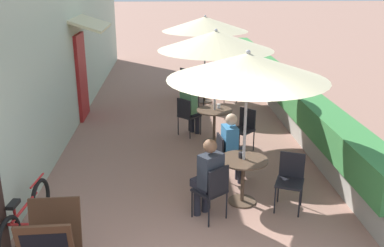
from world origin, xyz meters
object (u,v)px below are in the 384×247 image
coffee_cup_mid (219,106)px  cafe_chair_far_right (187,80)px  seated_patron_mid_left (190,105)px  cafe_chair_far_left (229,83)px  cafe_chair_near_left (291,177)px  cafe_chair_mid_right (244,126)px  cafe_chair_near_right (226,155)px  patio_table_near (243,172)px  patio_umbrella_near (248,66)px  cafe_chair_far_back (198,90)px  patio_table_far (205,84)px  seated_patron_near_right (233,145)px  seated_patron_near_back (208,175)px  cafe_chair_near_back (213,188)px  patio_umbrella_mid (216,41)px  coffee_cup_far (202,74)px  patio_table_mid (214,119)px  coffee_cup_near (241,155)px  patio_umbrella_far (205,24)px  cafe_chair_mid_left (187,114)px  bicycle_leaning (26,217)px

coffee_cup_mid → cafe_chair_far_right: bearing=97.9°
seated_patron_mid_left → cafe_chair_far_left: bearing=110.9°
cafe_chair_near_left → cafe_chair_mid_right: bearing=-60.5°
cafe_chair_near_right → patio_table_near: bearing=6.1°
patio_umbrella_near → cafe_chair_far_back: (-0.35, 5.10, -1.67)m
patio_table_far → cafe_chair_far_back: (-0.24, -0.68, -0.01)m
patio_umbrella_near → seated_patron_near_right: size_ratio=1.94×
seated_patron_near_right → seated_patron_near_back: bearing=-32.8°
seated_patron_near_back → cafe_chair_near_back: bearing=-90.0°
patio_umbrella_near → patio_table_far: 6.01m
cafe_chair_near_left → patio_umbrella_mid: patio_umbrella_mid is taller
cafe_chair_mid_right → patio_table_far: bearing=-37.0°
cafe_chair_far_back → coffee_cup_far: (0.16, 0.73, 0.27)m
patio_umbrella_near → patio_table_far: size_ratio=3.20×
coffee_cup_mid → patio_table_far: 3.08m
patio_umbrella_near → cafe_chair_near_left: bearing=-16.0°
cafe_chair_near_left → patio_table_mid: bearing=-50.7°
coffee_cup_near → coffee_cup_far: bearing=91.5°
cafe_chair_near_left → patio_table_far: cafe_chair_near_left is taller
cafe_chair_near_right → cafe_chair_far_back: bearing=174.5°
seated_patron_near_right → cafe_chair_far_right: size_ratio=1.44×
cafe_chair_mid_right → coffee_cup_far: 3.74m
patio_table_near → seated_patron_mid_left: (-0.65, 3.13, 0.16)m
patio_umbrella_mid → patio_table_near: bearing=-86.3°
patio_table_near → cafe_chair_near_left: size_ratio=0.87×
seated_patron_mid_left → cafe_chair_far_left: (1.25, 2.77, -0.17)m
patio_umbrella_far → patio_table_far: bearing=-90.0°
cafe_chair_mid_left → seated_patron_mid_left: 0.20m
cafe_chair_near_left → cafe_chair_far_right: 6.65m
patio_umbrella_near → coffee_cup_near: bearing=124.0°
cafe_chair_near_left → patio_table_mid: 2.93m
cafe_chair_near_right → bicycle_leaning: 3.30m
seated_patron_near_back → cafe_chair_near_left: bearing=-28.4°
cafe_chair_mid_left → coffee_cup_mid: (0.66, -0.35, 0.27)m
cafe_chair_near_back → patio_umbrella_far: patio_umbrella_far is taller
patio_table_mid → cafe_chair_far_back: size_ratio=0.87×
cafe_chair_near_right → coffee_cup_near: bearing=4.0°
cafe_chair_far_left → bicycle_leaning: size_ratio=0.53×
cafe_chair_mid_left → cafe_chair_far_left: size_ratio=1.00×
patio_table_far → cafe_chair_far_right: 0.72m
cafe_chair_near_right → patio_umbrella_far: bearing=171.4°
seated_patron_near_right → coffee_cup_mid: bearing=172.4°
coffee_cup_mid → cafe_chair_far_back: size_ratio=0.10×
cafe_chair_mid_left → patio_umbrella_far: 3.25m
patio_table_near → patio_umbrella_far: (-0.11, 5.78, 1.66)m
coffee_cup_near → cafe_chair_far_left: bearing=83.7°
patio_table_far → cafe_chair_mid_left: bearing=-102.9°
patio_table_mid → cafe_chair_mid_left: size_ratio=0.87×
bicycle_leaning → patio_table_near: bearing=21.0°
patio_table_near → cafe_chair_near_back: size_ratio=0.87×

